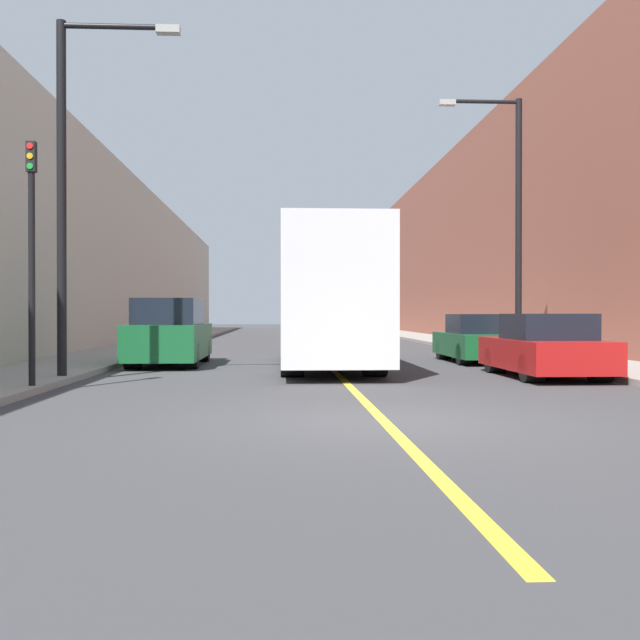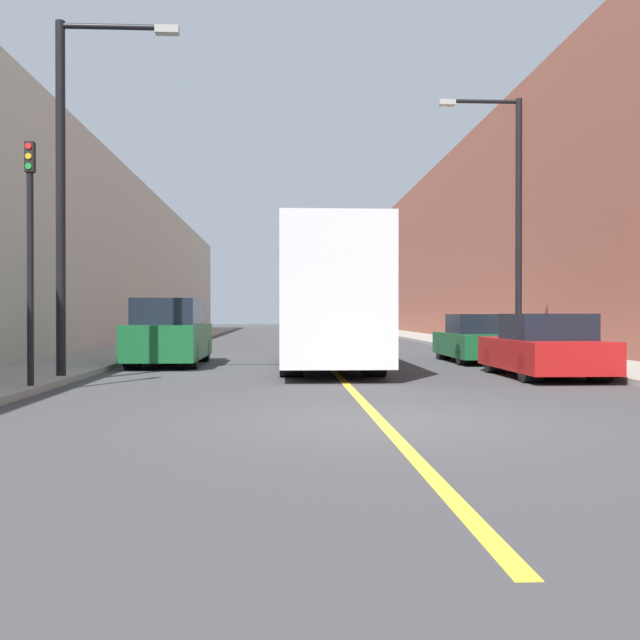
% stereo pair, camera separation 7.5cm
% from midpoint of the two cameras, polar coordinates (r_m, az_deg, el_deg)
% --- Properties ---
extents(ground_plane, '(200.00, 200.00, 0.00)m').
position_cam_midpoint_polar(ground_plane, '(10.08, 4.66, -7.69)').
color(ground_plane, '#38383A').
extents(sidewalk_left, '(2.83, 72.00, 0.13)m').
position_cam_midpoint_polar(sidewalk_left, '(40.32, -11.29, -1.52)').
color(sidewalk_left, gray).
rests_on(sidewalk_left, ground).
extents(sidewalk_right, '(2.83, 72.00, 0.13)m').
position_cam_midpoint_polar(sidewalk_right, '(40.79, 8.83, -1.49)').
color(sidewalk_right, gray).
rests_on(sidewalk_right, ground).
extents(building_row_left, '(4.00, 72.00, 8.30)m').
position_cam_midpoint_polar(building_row_left, '(41.02, -16.03, 4.21)').
color(building_row_left, '#B7B2A3').
rests_on(building_row_left, ground).
extents(building_row_right, '(4.00, 72.00, 10.95)m').
position_cam_midpoint_polar(building_row_right, '(41.81, 13.44, 5.97)').
color(building_row_right, brown).
rests_on(building_row_right, ground).
extents(road_center_line, '(0.16, 72.00, 0.01)m').
position_cam_midpoint_polar(road_center_line, '(39.94, -1.17, -1.62)').
color(road_center_line, gold).
rests_on(road_center_line, ground).
extents(bus, '(2.42, 10.34, 3.57)m').
position_cam_midpoint_polar(bus, '(20.30, 0.28, 1.76)').
color(bus, silver).
rests_on(bus, ground).
extents(parked_suv_left, '(1.89, 4.94, 1.86)m').
position_cam_midpoint_polar(parked_suv_left, '(21.37, -11.47, -1.09)').
color(parked_suv_left, '#145128').
rests_on(parked_suv_left, ground).
extents(car_right_near, '(1.86, 4.29, 1.44)m').
position_cam_midpoint_polar(car_right_near, '(17.65, 16.63, -2.10)').
color(car_right_near, maroon).
rests_on(car_right_near, ground).
extents(car_right_mid, '(1.81, 4.33, 1.44)m').
position_cam_midpoint_polar(car_right_mid, '(22.79, 11.83, -1.53)').
color(car_right_mid, '#145128').
rests_on(car_right_mid, ground).
extents(street_lamp_left, '(2.58, 0.24, 7.47)m').
position_cam_midpoint_polar(street_lamp_left, '(16.88, -18.47, 10.55)').
color(street_lamp_left, black).
rests_on(street_lamp_left, sidewalk_left).
extents(street_lamp_right, '(2.58, 0.24, 7.92)m').
position_cam_midpoint_polar(street_lamp_right, '(23.97, 14.32, 8.10)').
color(street_lamp_right, black).
rests_on(street_lamp_right, sidewalk_right).
extents(traffic_light, '(0.16, 0.18, 4.42)m').
position_cam_midpoint_polar(traffic_light, '(14.57, -21.25, 4.76)').
color(traffic_light, black).
rests_on(traffic_light, sidewalk_left).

